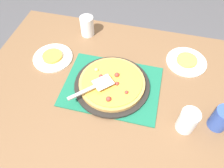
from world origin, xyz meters
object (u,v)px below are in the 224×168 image
Objects in this scene: pizza_pan at (112,85)px; cup_corner at (221,119)px; plate_far_right at (186,62)px; cup_near at (87,26)px; plate_near_left at (53,58)px; pizza at (112,83)px; served_slice_left at (52,56)px; served_slice_right at (187,60)px; cup_far at (188,121)px; pizza_server at (94,87)px.

cup_corner reaches higher than pizza_pan.
plate_far_right is 1.83× the size of cup_near.
plate_near_left is (0.37, -0.11, -0.01)m from pizza_pan.
pizza_pan reaches higher than plate_near_left.
plate_near_left is at bearing -16.88° from pizza.
served_slice_left is at bearing -13.42° from cup_corner.
cup_far reaches higher than served_slice_right.
cup_near is 0.46m from pizza_server.
plate_near_left is at bearing 0.00° from served_slice_left.
served_slice_left is at bearing 0.00° from plate_near_left.
cup_near is (0.60, -0.10, 0.04)m from served_slice_right.
pizza_pan is 0.39m from served_slice_left.
cup_near is (0.24, -0.36, 0.05)m from pizza_pan.
pizza is at bearing 60.38° from pizza_pan.
cup_near is at bearing -117.48° from served_slice_left.
served_slice_right is 0.57× the size of pizza_server.
plate_near_left and plate_far_right have the same top height.
pizza is 0.45m from served_slice_right.
cup_far is (-0.01, 0.40, 0.04)m from served_slice_right.
plate_far_right is 0.75m from served_slice_left.
plate_far_right is at bearing -168.53° from served_slice_left.
cup_near is 1.00× the size of cup_far.
cup_far and cup_corner have the same top height.
cup_near is (-0.13, -0.25, 0.04)m from served_slice_left.
pizza is at bearing -135.18° from pizza_server.
plate_far_right is at bearing -68.00° from cup_corner.
served_slice_right is at bearing -144.19° from pizza.
cup_far is at bearing 161.00° from plate_near_left.
pizza is 0.39m from plate_near_left.
served_slice_right is (-0.73, -0.15, 0.01)m from plate_near_left.
served_slice_right is 0.40m from cup_far.
pizza is at bearing 124.01° from cup_near.
cup_corner is at bearing 148.67° from cup_near.
cup_corner is (-0.75, 0.46, 0.00)m from cup_near.
cup_corner is (-0.51, 0.10, 0.03)m from pizza.
served_slice_left is (0.00, 0.00, 0.01)m from plate_near_left.
pizza_pan is at bearing 35.77° from served_slice_right.
served_slice_left is at bearing -30.96° from pizza_server.
pizza_server is (0.07, 0.07, 0.05)m from pizza_pan.
served_slice_left and served_slice_right have the same top height.
pizza reaches higher than plate_far_right.
pizza_server is at bearing 44.94° from pizza_pan.
pizza is 3.00× the size of served_slice_right.
pizza is 1.50× the size of plate_far_right.
pizza_pan is at bearing -21.18° from cup_far.
pizza_server reaches higher than plate_near_left.
served_slice_right is 0.92× the size of cup_corner.
pizza is 0.10m from pizza_server.
plate_far_right is at bearing -144.19° from pizza.
cup_near reaches higher than plate_near_left.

